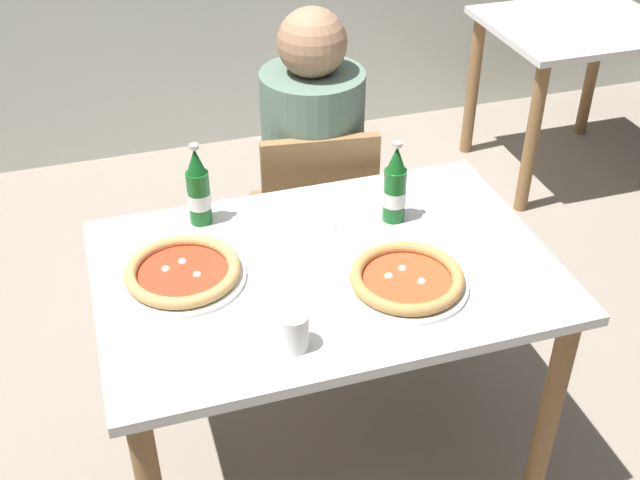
% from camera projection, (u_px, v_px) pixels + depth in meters
% --- Properties ---
extents(ground_plane, '(8.00, 8.00, 0.00)m').
position_uv_depth(ground_plane, '(325.00, 454.00, 2.54)').
color(ground_plane, gray).
extents(dining_table_main, '(1.20, 0.80, 0.75)m').
position_uv_depth(dining_table_main, '(325.00, 299.00, 2.18)').
color(dining_table_main, silver).
rests_on(dining_table_main, ground_plane).
extents(chair_behind_table, '(0.45, 0.45, 0.85)m').
position_uv_depth(chair_behind_table, '(315.00, 218.00, 2.78)').
color(chair_behind_table, olive).
rests_on(chair_behind_table, ground_plane).
extents(diner_seated, '(0.34, 0.34, 1.21)m').
position_uv_depth(diner_seated, '(313.00, 186.00, 2.76)').
color(diner_seated, '#2D3342').
rests_on(diner_seated, ground_plane).
extents(dining_table_background, '(0.80, 0.70, 0.75)m').
position_uv_depth(dining_table_background, '(573.00, 56.00, 3.68)').
color(dining_table_background, silver).
rests_on(dining_table_background, ground_plane).
extents(pizza_margherita_near, '(0.32, 0.32, 0.04)m').
position_uv_depth(pizza_margherita_near, '(407.00, 279.00, 2.03)').
color(pizza_margherita_near, white).
rests_on(pizza_margherita_near, dining_table_main).
extents(pizza_marinara_far, '(0.32, 0.32, 0.04)m').
position_uv_depth(pizza_marinara_far, '(183.00, 272.00, 2.05)').
color(pizza_marinara_far, white).
rests_on(pizza_marinara_far, dining_table_main).
extents(beer_bottle_left, '(0.07, 0.07, 0.25)m').
position_uv_depth(beer_bottle_left, '(395.00, 188.00, 2.23)').
color(beer_bottle_left, '#14591E').
rests_on(beer_bottle_left, dining_table_main).
extents(beer_bottle_center, '(0.07, 0.07, 0.25)m').
position_uv_depth(beer_bottle_center, '(198.00, 190.00, 2.22)').
color(beer_bottle_center, '#14591E').
rests_on(beer_bottle_center, dining_table_main).
extents(napkin_with_cutlery, '(0.21, 0.21, 0.01)m').
position_uv_depth(napkin_with_cutlery, '(320.00, 215.00, 2.31)').
color(napkin_with_cutlery, white).
rests_on(napkin_with_cutlery, dining_table_main).
extents(paper_cup, '(0.07, 0.07, 0.09)m').
position_uv_depth(paper_cup, '(293.00, 331.00, 1.83)').
color(paper_cup, white).
rests_on(paper_cup, dining_table_main).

